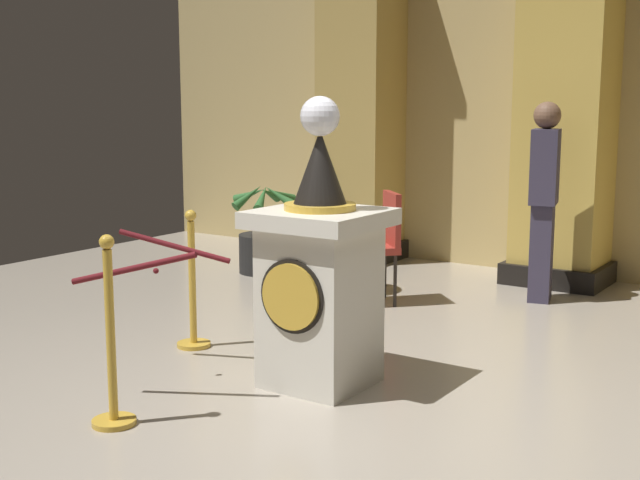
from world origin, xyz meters
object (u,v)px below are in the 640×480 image
stanchion_near (193,300)px  bystander_guest (544,196)px  potted_palm_left (265,244)px  cafe_chair_red (381,237)px  cafe_table (328,240)px  stanchion_far (112,359)px  pedestal_clock (320,276)px

stanchion_near → bystander_guest: size_ratio=0.57×
potted_palm_left → cafe_chair_red: bearing=-16.7°
bystander_guest → cafe_table: 1.93m
stanchion_near → potted_palm_left: stanchion_near is taller
stanchion_far → potted_palm_left: (-1.82, 3.70, -0.07)m
cafe_table → pedestal_clock: bearing=-57.8°
stanchion_near → stanchion_far: size_ratio=0.94×
bystander_guest → potted_palm_left: bearing=-172.3°
potted_palm_left → stanchion_far: bearing=-63.9°
potted_palm_left → bystander_guest: bystander_guest is taller
stanchion_far → cafe_table: size_ratio=1.37×
stanchion_near → cafe_chair_red: size_ratio=1.02×
pedestal_clock → stanchion_near: (-1.19, 0.17, -0.34)m
bystander_guest → cafe_chair_red: bearing=-142.2°
cafe_table → bystander_guest: bearing=24.0°
pedestal_clock → potted_palm_left: 3.49m
stanchion_near → potted_palm_left: 2.65m
potted_palm_left → pedestal_clock: bearing=-46.9°
pedestal_clock → cafe_chair_red: size_ratio=1.83×
bystander_guest → cafe_chair_red: 1.45m
pedestal_clock → bystander_guest: pedestal_clock is taller
potted_palm_left → cafe_chair_red: (1.63, -0.49, 0.28)m
cafe_table → potted_palm_left: bearing=159.1°
pedestal_clock → cafe_table: (-1.35, 2.14, -0.20)m
stanchion_far → cafe_chair_red: 3.23m
pedestal_clock → bystander_guest: 2.94m
potted_palm_left → cafe_table: size_ratio=1.24×
stanchion_near → pedestal_clock: bearing=-7.9°
pedestal_clock → bystander_guest: size_ratio=1.02×
pedestal_clock → cafe_table: 2.54m
potted_palm_left → stanchion_near: bearing=-63.5°
bystander_guest → cafe_chair_red: bystander_guest is taller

